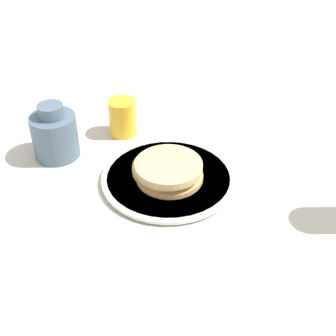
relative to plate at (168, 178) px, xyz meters
The scene contains 5 objects.
ground_plane 0.02m from the plate, behind, with size 4.00×4.00×0.00m, color #BCB7AD.
plate is the anchor object (origin of this frame).
pancake_stack 0.02m from the plate, 56.86° to the right, with size 0.14×0.15×0.04m.
juice_glass 0.21m from the plate, 145.92° to the left, with size 0.06×0.06×0.08m.
cream_jug 0.26m from the plate, behind, with size 0.10×0.10×0.12m.
Camera 1 is at (0.34, -0.66, 0.59)m, focal length 50.00 mm.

